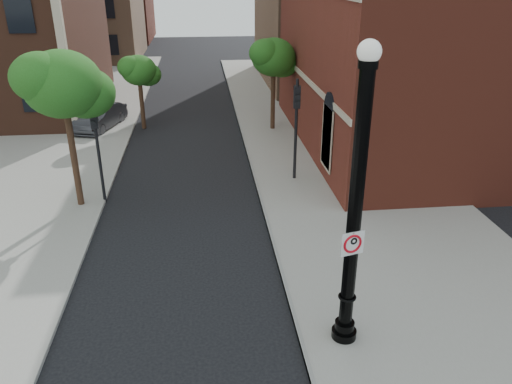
{
  "coord_description": "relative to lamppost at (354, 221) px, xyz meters",
  "views": [
    {
      "loc": [
        -0.1,
        -10.08,
        8.34
      ],
      "look_at": [
        1.24,
        2.0,
        2.89
      ],
      "focal_mm": 35.0,
      "sensor_mm": 36.0,
      "label": 1
    }
  ],
  "objects": [
    {
      "name": "lamppost",
      "position": [
        0.0,
        0.0,
        0.0
      ],
      "size": [
        0.6,
        0.6,
        7.15
      ],
      "color": "black",
      "rests_on": "ground"
    },
    {
      "name": "traffic_signal_left",
      "position": [
        -7.13,
        8.8,
        -0.52
      ],
      "size": [
        0.28,
        0.34,
        4.12
      ],
      "rotation": [
        0.0,
        0.0,
        0.08
      ],
      "color": "black",
      "rests_on": "ground"
    },
    {
      "name": "sidewalk_right",
      "position": [
        2.9,
        10.69,
        -3.24
      ],
      "size": [
        8.0,
        60.0,
        0.12
      ],
      "primitive_type": "cube",
      "color": "gray",
      "rests_on": "ground"
    },
    {
      "name": "ground",
      "position": [
        -3.1,
        0.69,
        -3.3
      ],
      "size": [
        120.0,
        120.0,
        0.0
      ],
      "primitive_type": "plane",
      "color": "black",
      "rests_on": "ground"
    },
    {
      "name": "curb_edge",
      "position": [
        -1.05,
        10.69,
        -3.23
      ],
      "size": [
        0.1,
        60.0,
        0.14
      ],
      "primitive_type": "cube",
      "color": "gray",
      "rests_on": "ground"
    },
    {
      "name": "street_tree_a",
      "position": [
        -7.92,
        8.53,
        1.34
      ],
      "size": [
        3.26,
        2.95,
        5.87
      ],
      "color": "#321E14",
      "rests_on": "ground"
    },
    {
      "name": "sidewalk_left",
      "position": [
        -12.1,
        18.69,
        -3.24
      ],
      "size": [
        10.0,
        50.0,
        0.12
      ],
      "primitive_type": "cube",
      "color": "gray",
      "rests_on": "ground"
    },
    {
      "name": "parked_car",
      "position": [
        -8.95,
        18.78,
        -2.6
      ],
      "size": [
        2.63,
        4.49,
        1.4
      ],
      "primitive_type": "imported",
      "rotation": [
        0.0,
        0.0,
        -0.29
      ],
      "color": "#2A2B2F",
      "rests_on": "ground"
    },
    {
      "name": "street_tree_b",
      "position": [
        -6.51,
        18.72,
        -0.08
      ],
      "size": [
        2.28,
        2.06,
        4.1
      ],
      "color": "#321E14",
      "rests_on": "ground"
    },
    {
      "name": "street_tree_c",
      "position": [
        0.75,
        17.55,
        0.68
      ],
      "size": [
        2.8,
        2.53,
        5.05
      ],
      "color": "#321E14",
      "rests_on": "ground"
    },
    {
      "name": "traffic_signal_right",
      "position": [
        0.63,
        10.13,
        -0.36
      ],
      "size": [
        0.29,
        0.37,
        4.37
      ],
      "rotation": [
        0.0,
        0.0,
        -0.09
      ],
      "color": "black",
      "rests_on": "ground"
    },
    {
      "name": "utility_pole",
      "position": [
        1.7,
        5.25,
        -0.8
      ],
      "size": [
        0.1,
        0.1,
        5.0
      ],
      "primitive_type": "cylinder",
      "color": "#999999",
      "rests_on": "ground"
    },
    {
      "name": "no_parking_sign",
      "position": [
        -0.04,
        -0.18,
        -0.46
      ],
      "size": [
        0.56,
        0.17,
        0.57
      ],
      "rotation": [
        0.0,
        0.0,
        0.26
      ],
      "color": "white",
      "rests_on": "ground"
    }
  ]
}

